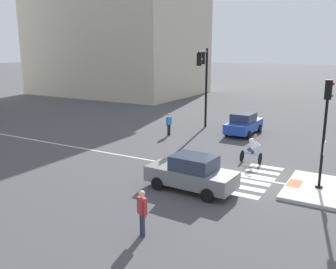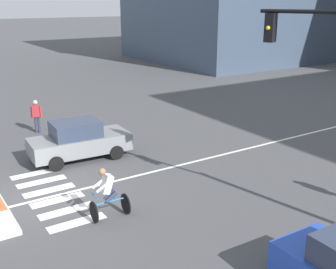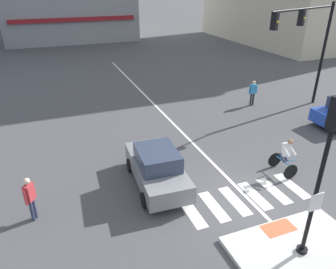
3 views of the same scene
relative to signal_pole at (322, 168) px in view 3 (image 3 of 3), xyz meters
The scene contains 16 objects.
ground_plane 4.06m from the signal_pole, 90.00° to the left, with size 300.00×300.00×0.00m, color #474749.
traffic_island 3.00m from the signal_pole, 90.00° to the left, with size 4.09×2.82×0.15m, color beige.
tactile_pad_front 3.11m from the signal_pole, 90.00° to the left, with size 1.10×0.60×0.01m, color #DB5B38.
signal_pole is the anchor object (origin of this frame).
crosswalk_stripe_a 4.82m from the signal_pole, 126.77° to the left, with size 0.44×1.80×0.01m, color silver.
crosswalk_stripe_b 4.48m from the signal_pole, 114.15° to the left, with size 0.44×1.80×0.01m, color silver.
crosswalk_stripe_c 4.30m from the signal_pole, 98.50° to the left, with size 0.44×1.80×0.01m, color silver.
crosswalk_stripe_d 4.30m from the signal_pole, 81.50° to the left, with size 0.44×1.80×0.01m, color silver.
crosswalk_stripe_e 4.48m from the signal_pole, 65.85° to the left, with size 0.44×1.80×0.01m, color silver.
crosswalk_stripe_f 4.82m from the signal_pole, 53.23° to the left, with size 0.44×1.80×0.01m, color silver.
lane_centre_line 13.01m from the signal_pole, 89.58° to the left, with size 0.14×28.00×0.01m, color silver.
traffic_light_mast 12.70m from the signal_pole, 49.20° to the left, with size 6.15×2.34×6.35m.
car_grey_westbound_near 6.22m from the signal_pole, 119.05° to the left, with size 2.01×4.18×1.64m.
cyclist 5.13m from the signal_pole, 57.38° to the left, with size 0.69×1.11×1.68m.
pedestrian_at_curb_left 9.03m from the signal_pole, 148.07° to the left, with size 0.38×0.48×1.67m.
pedestrian_waiting_far_side 13.02m from the signal_pole, 61.91° to the left, with size 0.53×0.31×1.67m.
Camera 3 is at (-6.29, -7.72, 7.47)m, focal length 33.94 mm.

